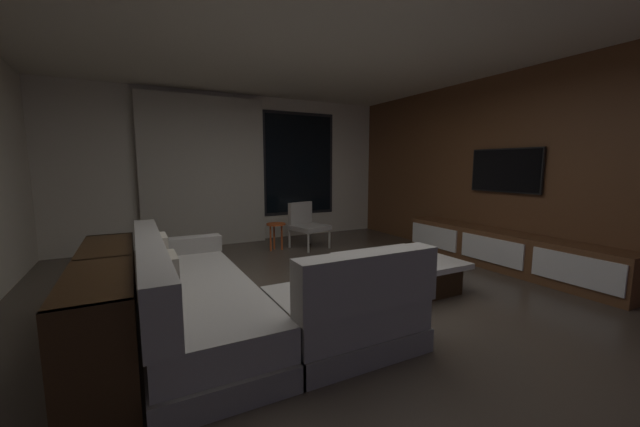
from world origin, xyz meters
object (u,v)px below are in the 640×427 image
at_px(coffee_table, 398,272).
at_px(console_table_behind_couch, 106,300).
at_px(side_stool, 276,228).
at_px(media_console, 504,251).
at_px(sectional_couch, 232,300).
at_px(mounted_tv, 505,170).
at_px(accent_chair_near_window, 306,223).
at_px(book_stack_on_coffee_table, 382,256).

bearing_deg(coffee_table, console_table_behind_couch, -177.78).
bearing_deg(side_stool, media_console, -46.62).
bearing_deg(sectional_couch, coffee_table, 6.97).
bearing_deg(side_stool, mounted_tv, -42.17).
xyz_separation_m(accent_chair_near_window, console_table_behind_couch, (-2.86, -2.52, -0.02)).
relative_size(coffee_table, accent_chair_near_window, 1.49).
height_order(mounted_tv, console_table_behind_couch, mounted_tv).
distance_m(media_console, console_table_behind_couch, 4.69).
distance_m(coffee_table, side_stool, 2.50).
bearing_deg(mounted_tv, side_stool, 137.83).
bearing_deg(accent_chair_near_window, media_console, -53.76).
distance_m(accent_chair_near_window, mounted_tv, 3.18).
xyz_separation_m(side_stool, mounted_tv, (2.55, -2.31, 0.98)).
distance_m(accent_chair_near_window, side_stool, 0.55).
xyz_separation_m(book_stack_on_coffee_table, console_table_behind_couch, (-2.74, -0.21, 0.03)).
bearing_deg(console_table_behind_couch, sectional_couch, -8.12).
relative_size(sectional_couch, accent_chair_near_window, 3.21).
distance_m(accent_chair_near_window, console_table_behind_couch, 3.81).
xyz_separation_m(sectional_couch, media_console, (3.77, 0.16, -0.04)).
bearing_deg(console_table_behind_couch, accent_chair_near_window, 41.33).
xyz_separation_m(sectional_couch, side_stool, (1.40, 2.67, 0.08)).
height_order(accent_chair_near_window, side_stool, accent_chair_near_window).
distance_m(coffee_table, accent_chair_near_window, 2.42).
bearing_deg(coffee_table, book_stack_on_coffee_table, 148.61).
distance_m(sectional_couch, coffee_table, 2.00).
xyz_separation_m(coffee_table, accent_chair_near_window, (-0.04, 2.41, 0.25)).
distance_m(sectional_couch, media_console, 3.78).
relative_size(coffee_table, side_stool, 2.52).
bearing_deg(book_stack_on_coffee_table, accent_chair_near_window, 87.02).
bearing_deg(sectional_couch, book_stack_on_coffee_table, 10.48).
height_order(accent_chair_near_window, mounted_tv, mounted_tv).
height_order(coffee_table, media_console, media_console).
bearing_deg(accent_chair_near_window, sectional_couch, -126.36).
distance_m(book_stack_on_coffee_table, accent_chair_near_window, 2.31).
bearing_deg(accent_chair_near_window, book_stack_on_coffee_table, -92.98).
xyz_separation_m(sectional_couch, mounted_tv, (3.95, 0.36, 1.06)).
height_order(media_console, console_table_behind_couch, console_table_behind_couch).
distance_m(sectional_couch, mounted_tv, 4.11).
xyz_separation_m(sectional_couch, console_table_behind_couch, (-0.91, 0.13, 0.12)).
xyz_separation_m(book_stack_on_coffee_table, media_console, (1.94, -0.18, -0.13)).
xyz_separation_m(coffee_table, console_table_behind_couch, (-2.90, -0.11, 0.22)).
distance_m(coffee_table, media_console, 1.79).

